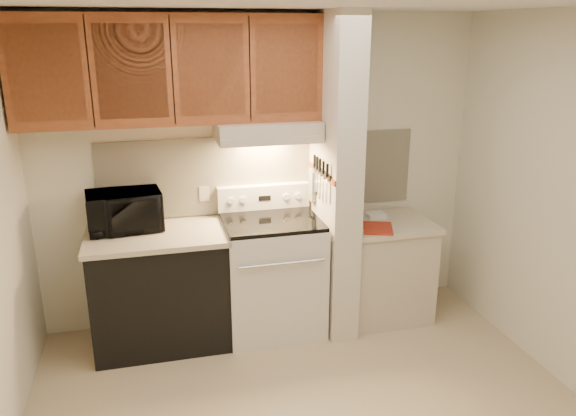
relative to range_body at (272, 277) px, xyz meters
name	(u,v)px	position (x,y,z in m)	size (l,w,h in m)	color
floor	(312,416)	(0.00, -1.16, -0.46)	(3.60, 3.60, 0.00)	#C9B38E
ceiling	(319,0)	(0.00, -1.16, 2.04)	(3.60, 3.60, 0.00)	white
wall_back	(262,171)	(0.00, 0.34, 0.79)	(3.60, 0.02, 2.50)	silver
backsplash	(262,173)	(0.00, 0.33, 0.78)	(2.60, 0.02, 0.63)	#F2E9C9
range_body	(272,277)	(0.00, 0.00, 0.00)	(0.76, 0.65, 0.92)	silver
oven_window	(281,289)	(0.00, -0.32, 0.04)	(0.50, 0.01, 0.30)	black
oven_handle	(282,264)	(0.00, -0.35, 0.26)	(0.02, 0.02, 0.65)	silver
cooktop	(271,221)	(0.00, 0.00, 0.48)	(0.74, 0.64, 0.03)	black
range_backguard	(264,197)	(0.00, 0.28, 0.59)	(0.76, 0.08, 0.20)	silver
range_display	(265,198)	(0.00, 0.24, 0.59)	(0.10, 0.01, 0.04)	black
range_knob_left_outer	(231,201)	(-0.28, 0.24, 0.59)	(0.05, 0.05, 0.02)	silver
range_knob_left_inner	(243,200)	(-0.18, 0.24, 0.59)	(0.05, 0.05, 0.02)	silver
range_knob_right_inner	(286,197)	(0.18, 0.24, 0.59)	(0.05, 0.05, 0.02)	silver
range_knob_right_outer	(298,196)	(0.28, 0.24, 0.59)	(0.05, 0.05, 0.02)	silver
dishwasher_front	(161,291)	(-0.88, 0.01, -0.03)	(1.00, 0.63, 0.87)	black
left_countertop	(156,236)	(-0.88, 0.01, 0.43)	(1.04, 0.67, 0.04)	beige
spoon_rest	(127,226)	(-1.10, 0.21, 0.46)	(0.22, 0.07, 0.01)	black
teal_jar	(108,221)	(-1.23, 0.23, 0.51)	(0.10, 0.10, 0.11)	#255A4E
outlet	(204,194)	(-0.48, 0.32, 0.64)	(0.08, 0.01, 0.12)	beige
microwave	(124,211)	(-1.10, 0.15, 0.60)	(0.54, 0.36, 0.30)	black
partition_pillar	(335,178)	(0.51, -0.01, 0.79)	(0.22, 0.70, 2.50)	beige
pillar_trim	(321,173)	(0.39, -0.01, 0.84)	(0.01, 0.70, 0.04)	#984C28
knife_strip	(322,172)	(0.39, -0.06, 0.86)	(0.02, 0.42, 0.04)	black
knife_blade_a	(326,190)	(0.38, -0.21, 0.76)	(0.01, 0.04, 0.16)	silver
knife_handle_a	(327,171)	(0.38, -0.22, 0.91)	(0.02, 0.02, 0.10)	black
knife_blade_b	(323,188)	(0.38, -0.12, 0.75)	(0.01, 0.04, 0.18)	silver
knife_handle_b	(323,168)	(0.38, -0.13, 0.91)	(0.02, 0.02, 0.10)	black
knife_blade_c	(320,187)	(0.38, -0.05, 0.74)	(0.01, 0.04, 0.20)	silver
knife_handle_c	(320,165)	(0.38, -0.04, 0.91)	(0.02, 0.02, 0.10)	black
knife_blade_d	(317,182)	(0.38, 0.03, 0.76)	(0.01, 0.04, 0.16)	silver
knife_handle_d	(317,163)	(0.38, 0.03, 0.91)	(0.02, 0.02, 0.10)	black
knife_blade_e	(315,181)	(0.38, 0.10, 0.75)	(0.01, 0.04, 0.18)	silver
knife_handle_e	(315,161)	(0.38, 0.10, 0.91)	(0.02, 0.02, 0.10)	black
oven_mitt	(312,186)	(0.38, 0.17, 0.69)	(0.03, 0.10, 0.25)	gray
right_cab_base	(384,271)	(0.97, -0.01, -0.06)	(0.70, 0.60, 0.81)	beige
right_countertop	(386,224)	(0.97, -0.01, 0.37)	(0.74, 0.64, 0.04)	beige
red_folder	(378,228)	(0.83, -0.16, 0.40)	(0.23, 0.31, 0.01)	#A92C19
white_box	(376,215)	(0.92, 0.11, 0.41)	(0.16, 0.10, 0.04)	white
range_hood	(267,130)	(0.00, 0.12, 1.17)	(0.78, 0.44, 0.15)	beige
hood_lip	(273,141)	(0.00, -0.08, 1.12)	(0.78, 0.04, 0.06)	beige
upper_cabinets	(171,70)	(-0.69, 0.17, 1.62)	(2.18, 0.33, 0.77)	#984C28
cab_door_a	(46,73)	(-1.51, 0.01, 1.62)	(0.46, 0.01, 0.63)	#984C28
cab_gap_a	(89,73)	(-1.23, 0.01, 1.62)	(0.01, 0.01, 0.73)	black
cab_door_b	(131,72)	(-0.96, 0.01, 1.62)	(0.46, 0.01, 0.63)	#984C28
cab_gap_b	(172,71)	(-0.69, 0.01, 1.62)	(0.01, 0.01, 0.73)	black
cab_door_c	(212,70)	(-0.42, 0.01, 1.62)	(0.46, 0.01, 0.63)	#984C28
cab_gap_c	(250,70)	(-0.14, 0.01, 1.62)	(0.01, 0.01, 0.73)	black
cab_door_d	(287,69)	(0.13, 0.01, 1.62)	(0.46, 0.01, 0.63)	#984C28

